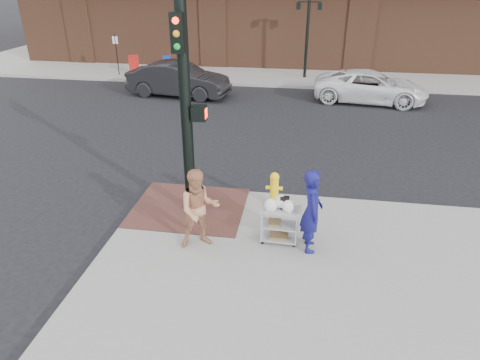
% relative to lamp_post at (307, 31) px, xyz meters
% --- Properties ---
extents(ground, '(220.00, 220.00, 0.00)m').
position_rel_lamp_post_xyz_m(ground, '(-2.00, -16.00, -2.62)').
color(ground, black).
rests_on(ground, ground).
extents(sidewalk_far, '(65.00, 36.00, 0.15)m').
position_rel_lamp_post_xyz_m(sidewalk_far, '(10.50, 16.00, -2.54)').
color(sidewalk_far, gray).
rests_on(sidewalk_far, ground).
extents(brick_curb_ramp, '(2.80, 2.40, 0.01)m').
position_rel_lamp_post_xyz_m(brick_curb_ramp, '(-2.60, -15.10, -2.46)').
color(brick_curb_ramp, '#552A27').
rests_on(brick_curb_ramp, sidewalk_near).
extents(lamp_post, '(1.32, 0.22, 4.00)m').
position_rel_lamp_post_xyz_m(lamp_post, '(0.00, 0.00, 0.00)').
color(lamp_post, black).
rests_on(lamp_post, sidewalk_far).
extents(parking_sign, '(0.05, 0.05, 2.20)m').
position_rel_lamp_post_xyz_m(parking_sign, '(-10.50, -1.00, -1.37)').
color(parking_sign, black).
rests_on(parking_sign, sidewalk_far).
extents(traffic_signal_pole, '(0.61, 0.51, 5.00)m').
position_rel_lamp_post_xyz_m(traffic_signal_pole, '(-2.48, -15.23, 0.21)').
color(traffic_signal_pole, black).
rests_on(traffic_signal_pole, sidewalk_near).
extents(woman_blue, '(0.52, 0.72, 1.87)m').
position_rel_lamp_post_xyz_m(woman_blue, '(0.44, -16.39, -1.53)').
color(woman_blue, '#12125A').
rests_on(woman_blue, sidewalk_near).
extents(pedestrian_tan, '(1.07, 0.96, 1.80)m').
position_rel_lamp_post_xyz_m(pedestrian_tan, '(-1.92, -16.63, -1.57)').
color(pedestrian_tan, tan).
rests_on(pedestrian_tan, sidewalk_near).
extents(sedan_dark, '(5.08, 2.33, 1.61)m').
position_rel_lamp_post_xyz_m(sedan_dark, '(-5.97, -4.35, -1.81)').
color(sedan_dark, black).
rests_on(sedan_dark, ground).
extents(minivan_white, '(5.35, 2.96, 1.42)m').
position_rel_lamp_post_xyz_m(minivan_white, '(3.08, -3.93, -1.91)').
color(minivan_white, white).
rests_on(minivan_white, ground).
extents(utility_cart, '(0.82, 0.48, 1.11)m').
position_rel_lamp_post_xyz_m(utility_cart, '(-0.23, -16.24, -1.96)').
color(utility_cart, '#9E9EA3').
rests_on(utility_cart, sidewalk_near).
extents(fire_hydrant, '(0.43, 0.30, 0.91)m').
position_rel_lamp_post_xyz_m(fire_hydrant, '(-0.47, -14.62, -2.00)').
color(fire_hydrant, yellow).
rests_on(fire_hydrant, sidewalk_near).
extents(newsbox_red, '(0.52, 0.49, 1.03)m').
position_rel_lamp_post_xyz_m(newsbox_red, '(-9.74, -0.56, -1.96)').
color(newsbox_red, red).
rests_on(newsbox_red, sidewalk_far).
extents(newsbox_blue, '(0.49, 0.45, 1.02)m').
position_rel_lamp_post_xyz_m(newsbox_blue, '(-7.78, -0.41, -1.96)').
color(newsbox_blue, '#18309F').
rests_on(newsbox_blue, sidewalk_far).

